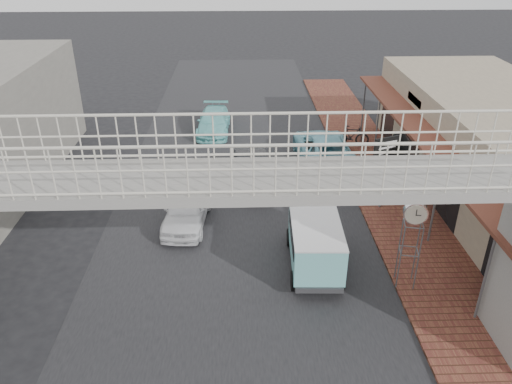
{
  "coord_description": "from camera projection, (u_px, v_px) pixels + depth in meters",
  "views": [
    {
      "loc": [
        0.18,
        -13.87,
        10.02
      ],
      "look_at": [
        0.72,
        1.76,
        1.8
      ],
      "focal_mm": 35.0,
      "sensor_mm": 36.0,
      "label": 1
    }
  ],
  "objects": [
    {
      "name": "sidewalk",
      "position": [
        401.0,
        214.0,
        19.76
      ],
      "size": [
        3.0,
        40.0,
        0.1
      ],
      "primitive_type": "cube",
      "color": "brown",
      "rests_on": "ground"
    },
    {
      "name": "white_hatchback",
      "position": [
        187.0,
        208.0,
        18.96
      ],
      "size": [
        1.85,
        3.91,
        1.29
      ],
      "primitive_type": "imported",
      "rotation": [
        0.0,
        0.0,
        -0.09
      ],
      "color": "white",
      "rests_on": "ground"
    },
    {
      "name": "motorcycle_near",
      "position": [
        354.0,
        159.0,
        23.39
      ],
      "size": [
        1.59,
        1.1,
        0.79
      ],
      "primitive_type": "imported",
      "rotation": [
        0.0,
        0.0,
        1.14
      ],
      "color": "black",
      "rests_on": "sidewalk"
    },
    {
      "name": "angkot_far",
      "position": [
        214.0,
        122.0,
        27.68
      ],
      "size": [
        1.85,
        4.24,
        1.21
      ],
      "primitive_type": "imported",
      "rotation": [
        0.0,
        0.0,
        -0.04
      ],
      "color": "#7DD9D9",
      "rests_on": "ground"
    },
    {
      "name": "shophouse_row",
      "position": [
        511.0,
        157.0,
        19.86
      ],
      "size": [
        7.2,
        18.0,
        4.0
      ],
      "color": "gray",
      "rests_on": "ground"
    },
    {
      "name": "arrow_sign",
      "position": [
        404.0,
        146.0,
        19.27
      ],
      "size": [
        1.89,
        1.27,
        3.13
      ],
      "rotation": [
        0.0,
        0.0,
        0.37
      ],
      "color": "#59595B",
      "rests_on": "sidewalk"
    },
    {
      "name": "road_strip",
      "position": [
        237.0,
        263.0,
        16.93
      ],
      "size": [
        10.0,
        60.0,
        0.01
      ],
      "primitive_type": "cube",
      "color": "black",
      "rests_on": "ground"
    },
    {
      "name": "street_clock",
      "position": [
        415.0,
        217.0,
        14.7
      ],
      "size": [
        0.75,
        0.66,
        2.93
      ],
      "rotation": [
        0.0,
        0.0,
        -0.2
      ],
      "color": "#59595B",
      "rests_on": "sidewalk"
    },
    {
      "name": "ground",
      "position": [
        237.0,
        263.0,
        16.93
      ],
      "size": [
        120.0,
        120.0,
        0.0
      ],
      "primitive_type": "plane",
      "color": "black",
      "rests_on": "ground"
    },
    {
      "name": "angkot_van",
      "position": [
        315.0,
        239.0,
        16.23
      ],
      "size": [
        1.77,
        3.64,
        1.75
      ],
      "rotation": [
        0.0,
        0.0,
        -0.04
      ],
      "color": "black",
      "rests_on": "ground"
    },
    {
      "name": "dark_sedan",
      "position": [
        253.0,
        170.0,
        22.03
      ],
      "size": [
        1.74,
        4.01,
        1.28
      ],
      "primitive_type": "imported",
      "rotation": [
        0.0,
        0.0,
        0.1
      ],
      "color": "black",
      "rests_on": "ground"
    },
    {
      "name": "motorcycle_far",
      "position": [
        352.0,
        136.0,
        25.71
      ],
      "size": [
        1.85,
        0.83,
        1.07
      ],
      "primitive_type": "imported",
      "rotation": [
        0.0,
        0.0,
        1.38
      ],
      "color": "black",
      "rests_on": "sidewalk"
    },
    {
      "name": "angkot_curb",
      "position": [
        324.0,
        149.0,
        23.87
      ],
      "size": [
        2.67,
        5.46,
        1.49
      ],
      "primitive_type": "imported",
      "rotation": [
        0.0,
        0.0,
        3.18
      ],
      "color": "#77BECF",
      "rests_on": "ground"
    },
    {
      "name": "footbridge",
      "position": [
        234.0,
        253.0,
        11.91
      ],
      "size": [
        16.4,
        2.4,
        6.34
      ],
      "color": "gray",
      "rests_on": "ground"
    }
  ]
}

